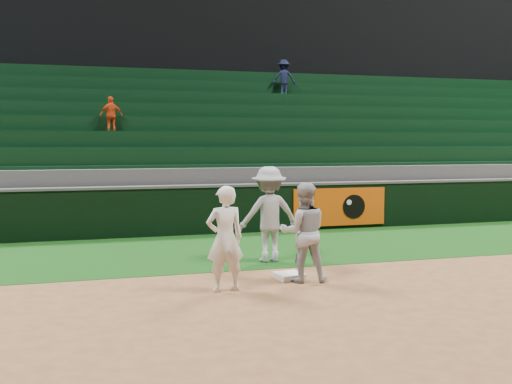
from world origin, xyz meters
TOP-DOWN VIEW (x-y plane):
  - ground at (0.00, 0.00)m, footprint 70.00×70.00m
  - foul_grass at (0.00, 3.00)m, footprint 36.00×4.20m
  - upper_deck at (0.00, 17.45)m, footprint 40.00×12.00m
  - first_base at (-0.08, 0.13)m, footprint 0.49×0.49m
  - first_baseman at (-1.30, -0.37)m, footprint 0.64×0.46m
  - baserunner at (0.10, -0.10)m, footprint 0.90×0.76m
  - base_coach at (-0.01, 1.55)m, footprint 1.20×0.70m
  - field_wall at (0.03, 5.20)m, footprint 36.00×0.45m
  - stadium_seating at (-0.01, 8.97)m, footprint 36.00×5.95m

SIDE VIEW (x-z plane):
  - ground at x=0.00m, z-range 0.00..0.00m
  - foul_grass at x=0.00m, z-range 0.00..0.01m
  - first_base at x=-0.08m, z-range 0.00..0.10m
  - field_wall at x=0.03m, z-range 0.01..1.26m
  - first_baseman at x=-1.30m, z-range 0.00..1.65m
  - baserunner at x=0.10m, z-range 0.00..1.66m
  - base_coach at x=-0.01m, z-range 0.01..1.85m
  - stadium_seating at x=-0.01m, z-range -0.88..4.28m
  - upper_deck at x=0.00m, z-range 0.00..12.00m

